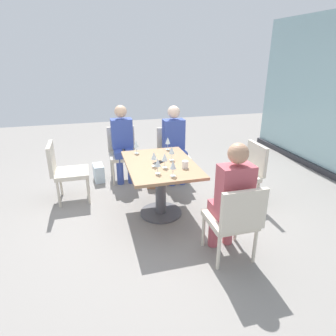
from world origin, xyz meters
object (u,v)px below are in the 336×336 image
chair_front_left (64,169)px  wine_glass_2 (136,144)px  chair_side_end (123,150)px  wine_glass_6 (154,156)px  dining_table_main (161,177)px  wine_glass_5 (158,163)px  chair_near_window (246,170)px  handbag_0 (153,177)px  cell_phone_on_table (159,163)px  chair_far_right (235,218)px  wine_glass_1 (165,157)px  person_far_left (175,141)px  person_far_right (231,195)px  wine_glass_3 (168,141)px  coffee_cup (185,164)px  handbag_1 (99,173)px  chair_far_left (173,151)px  wine_glass_0 (173,165)px  wine_glass_4 (172,150)px  person_side_end (123,140)px

chair_front_left → wine_glass_2: (0.28, 1.00, 0.37)m
chair_side_end → wine_glass_6: size_ratio=4.70×
dining_table_main → wine_glass_5: size_ratio=6.52×
chair_near_window → handbag_0: size_ratio=2.90×
chair_near_window → cell_phone_on_table: chair_near_window is taller
chair_near_window → wine_glass_6: size_ratio=4.70×
chair_far_right → wine_glass_1: 1.12m
person_far_left → person_far_right: (2.01, 0.00, 0.00)m
wine_glass_1 → person_far_left: bearing=158.1°
wine_glass_3 → chair_near_window: bearing=63.0°
wine_glass_3 → wine_glass_6: same height
wine_glass_6 → coffee_cup: size_ratio=2.06×
wine_glass_2 → handbag_1: 1.26m
wine_glass_1 → wine_glass_5: bearing=-37.5°
chair_far_left → wine_glass_2: (0.65, -0.71, 0.37)m
coffee_cup → wine_glass_2: bearing=-146.3°
wine_glass_0 → chair_far_left: bearing=164.0°
wine_glass_0 → wine_glass_6: size_ratio=1.00×
wine_glass_5 → wine_glass_6: bearing=177.5°
wine_glass_1 → handbag_1: (-1.53, -0.76, -0.72)m
person_far_right → wine_glass_4: size_ratio=6.81×
handbag_1 → wine_glass_5: bearing=15.8°
wine_glass_1 → chair_near_window: bearing=98.0°
chair_front_left → wine_glass_6: bearing=53.5°
wine_glass_6 → handbag_0: 1.25m
chair_side_end → wine_glass_5: bearing=7.0°
wine_glass_3 → coffee_cup: bearing=0.8°
wine_glass_0 → coffee_cup: bearing=133.6°
chair_side_end → handbag_1: 0.56m
chair_side_end → person_far_left: person_far_left is taller
chair_far_right → wine_glass_2: size_ratio=4.70×
wine_glass_0 → person_side_end: bearing=-168.3°
dining_table_main → wine_glass_3: 0.65m
chair_front_left → person_far_right: bearing=44.4°
handbag_0 → chair_side_end: bearing=-116.8°
chair_far_right → wine_glass_2: bearing=-155.7°
chair_side_end → wine_glass_2: 1.00m
wine_glass_0 → wine_glass_5: (-0.12, -0.15, 0.00)m
chair_far_right → wine_glass_4: wine_glass_4 is taller
chair_near_window → wine_glass_2: 1.57m
wine_glass_1 → wine_glass_2: (-0.63, -0.24, 0.00)m
handbag_0 → chair_near_window: bearing=72.4°
cell_phone_on_table → dining_table_main: bearing=34.3°
wine_glass_0 → wine_glass_3: (-0.96, 0.20, 0.00)m
chair_far_left → chair_side_end: 0.85m
chair_far_left → person_far_left: person_far_left is taller
wine_glass_0 → cell_phone_on_table: bearing=-172.8°
wine_glass_5 → handbag_1: wine_glass_5 is taller
coffee_cup → person_far_right: bearing=17.5°
wine_glass_3 → chair_side_end: bearing=-147.6°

